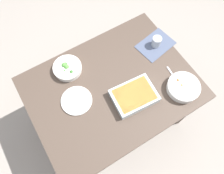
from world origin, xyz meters
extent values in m
plane|color=#9E9389|center=(0.00, 0.00, 0.00)|extent=(6.00, 6.00, 0.00)
cube|color=#4C3D33|center=(0.00, 0.00, 0.72)|extent=(1.20, 0.90, 0.04)
cylinder|color=#4C3D33|center=(-0.54, -0.39, 0.35)|extent=(0.06, 0.06, 0.70)
cylinder|color=#4C3D33|center=(0.54, -0.39, 0.35)|extent=(0.06, 0.06, 0.70)
cylinder|color=#4C3D33|center=(-0.54, 0.39, 0.35)|extent=(0.06, 0.06, 0.70)
cube|color=#4C5670|center=(-0.49, -0.13, 0.74)|extent=(0.31, 0.25, 0.00)
cylinder|color=white|center=(-0.42, 0.28, 0.77)|extent=(0.23, 0.23, 0.05)
torus|color=white|center=(-0.42, 0.28, 0.79)|extent=(0.24, 0.24, 0.01)
cylinder|color=#B2844C|center=(-0.42, 0.28, 0.77)|extent=(0.19, 0.19, 0.03)
sphere|color=#C66633|center=(-0.43, 0.26, 0.79)|extent=(0.02, 0.02, 0.02)
sphere|color=#C66633|center=(-0.41, 0.22, 0.79)|extent=(0.02, 0.02, 0.02)
sphere|color=#C66633|center=(-0.41, 0.29, 0.79)|extent=(0.01, 0.01, 0.01)
sphere|color=#B2844C|center=(-0.41, 0.26, 0.79)|extent=(0.02, 0.02, 0.02)
cylinder|color=white|center=(0.21, -0.29, 0.77)|extent=(0.21, 0.21, 0.05)
torus|color=white|center=(0.21, -0.29, 0.79)|extent=(0.21, 0.21, 0.01)
cylinder|color=#8CB272|center=(0.21, -0.29, 0.77)|extent=(0.17, 0.17, 0.02)
sphere|color=#3D7A33|center=(0.20, -0.24, 0.79)|extent=(0.03, 0.03, 0.03)
sphere|color=#569E42|center=(0.21, -0.29, 0.79)|extent=(0.04, 0.04, 0.04)
sphere|color=#3D7A33|center=(0.21, -0.32, 0.79)|extent=(0.03, 0.03, 0.03)
sphere|color=#478C38|center=(0.24, -0.27, 0.78)|extent=(0.02, 0.02, 0.02)
sphere|color=#569E42|center=(0.21, -0.30, 0.79)|extent=(0.03, 0.03, 0.03)
sphere|color=#569E42|center=(0.22, -0.31, 0.79)|extent=(0.04, 0.04, 0.04)
cube|color=silver|center=(-0.09, 0.15, 0.77)|extent=(0.32, 0.24, 0.06)
cube|color=gold|center=(-0.09, 0.15, 0.78)|extent=(0.28, 0.22, 0.04)
cylinder|color=#B2BCC6|center=(-0.49, -0.13, 0.78)|extent=(0.07, 0.07, 0.08)
cylinder|color=black|center=(-0.49, -0.13, 0.77)|extent=(0.06, 0.06, 0.05)
cylinder|color=silver|center=(0.27, -0.04, 0.75)|extent=(0.22, 0.22, 0.01)
cube|color=silver|center=(-0.44, 0.15, 0.74)|extent=(0.02, 0.14, 0.01)
ellipsoid|color=silver|center=(-0.43, 0.23, 0.75)|extent=(0.03, 0.04, 0.01)
cube|color=silver|center=(0.21, -0.29, 0.74)|extent=(0.10, 0.12, 0.01)
ellipsoid|color=silver|center=(0.26, -0.23, 0.75)|extent=(0.05, 0.05, 0.01)
camera|label=1|loc=(0.33, 0.55, 2.18)|focal=34.92mm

